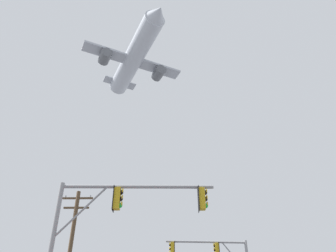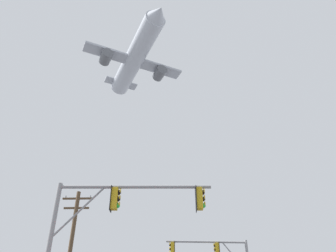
# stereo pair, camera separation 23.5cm
# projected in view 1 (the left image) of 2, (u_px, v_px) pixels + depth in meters

# --- Properties ---
(signal_pole_near) EXTENTS (6.51, 0.55, 6.48)m
(signal_pole_near) POSITION_uv_depth(u_px,v_px,m) (111.00, 221.00, 13.07)
(signal_pole_near) COLOR gray
(signal_pole_near) RESTS_ON ground
(airplane) EXTENTS (15.87, 20.55, 5.90)m
(airplane) POSITION_uv_depth(u_px,v_px,m) (134.00, 57.00, 53.78)
(airplane) COLOR #B7BCC6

